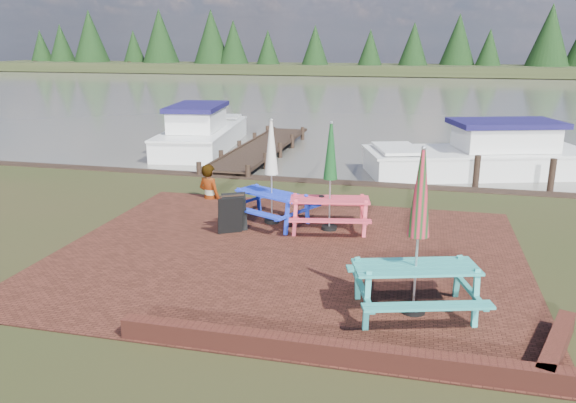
% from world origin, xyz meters
% --- Properties ---
extents(ground, '(120.00, 120.00, 0.00)m').
position_xyz_m(ground, '(0.00, 0.00, 0.00)').
color(ground, black).
rests_on(ground, ground).
extents(paving, '(9.00, 7.50, 0.02)m').
position_xyz_m(paving, '(0.00, 1.00, 0.01)').
color(paving, '#371911').
rests_on(paving, ground).
extents(brick_wall, '(6.21, 1.79, 0.30)m').
position_xyz_m(brick_wall, '(2.15, -2.42, 0.15)').
color(brick_wall, '#4C1E16').
rests_on(brick_wall, ground).
extents(water, '(120.00, 60.00, 0.02)m').
position_xyz_m(water, '(0.00, 37.00, 0.00)').
color(water, '#4B4940').
rests_on(water, ground).
extents(far_treeline, '(120.00, 10.00, 8.10)m').
position_xyz_m(far_treeline, '(0.00, 66.00, 3.28)').
color(far_treeline, black).
rests_on(far_treeline, ground).
extents(picnic_table_teal, '(2.24, 2.10, 2.57)m').
position_xyz_m(picnic_table_teal, '(2.45, -0.94, 0.90)').
color(picnic_table_teal, teal).
rests_on(picnic_table_teal, ground).
extents(picnic_table_red, '(1.96, 1.81, 2.38)m').
position_xyz_m(picnic_table_red, '(0.55, 2.65, 0.84)').
color(picnic_table_red, '#C53242').
rests_on(picnic_table_red, ground).
extents(picnic_table_blue, '(2.19, 2.11, 2.37)m').
position_xyz_m(picnic_table_blue, '(-0.82, 2.83, 0.83)').
color(picnic_table_blue, '#1A31C4').
rests_on(picnic_table_blue, ground).
extents(chalkboard, '(0.56, 0.73, 0.85)m').
position_xyz_m(chalkboard, '(-1.46, 1.97, 0.44)').
color(chalkboard, black).
rests_on(chalkboard, ground).
extents(jetty, '(1.76, 9.08, 1.00)m').
position_xyz_m(jetty, '(-3.50, 11.28, 0.11)').
color(jetty, black).
rests_on(jetty, ground).
extents(boat_jetty, '(3.32, 7.26, 2.03)m').
position_xyz_m(boat_jetty, '(-6.24, 12.13, 0.41)').
color(boat_jetty, silver).
rests_on(boat_jetty, ground).
extents(boat_near, '(7.57, 4.50, 1.94)m').
position_xyz_m(boat_near, '(4.37, 9.91, 0.38)').
color(boat_near, silver).
rests_on(boat_near, ground).
extents(person, '(0.79, 0.66, 1.85)m').
position_xyz_m(person, '(-2.96, 4.44, 0.93)').
color(person, gray).
rests_on(person, ground).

